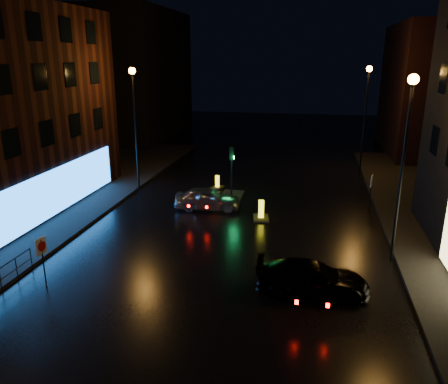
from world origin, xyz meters
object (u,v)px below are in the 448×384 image
at_px(bollard_near, 261,215).
at_px(road_sign_right, 371,184).
at_px(dark_sedan, 312,278).
at_px(road_sign_left, 42,250).
at_px(traffic_signal, 232,190).
at_px(bollard_far, 217,185).
at_px(silver_hatchback, 208,198).

xyz_separation_m(bollard_near, road_sign_right, (6.34, 3.08, 1.37)).
relative_size(dark_sedan, road_sign_left, 2.10).
distance_m(bollard_near, road_sign_right, 7.18).
bearing_deg(dark_sedan, traffic_signal, 21.11).
height_order(traffic_signal, road_sign_left, traffic_signal).
bearing_deg(dark_sedan, bollard_far, 22.94).
distance_m(traffic_signal, road_sign_right, 8.89).
height_order(dark_sedan, bollard_near, dark_sedan).
bearing_deg(dark_sedan, road_sign_right, -21.03).
relative_size(silver_hatchback, road_sign_right, 1.84).
distance_m(silver_hatchback, bollard_near, 3.65).
distance_m(silver_hatchback, bollard_far, 4.55).
xyz_separation_m(bollard_near, bollard_far, (-3.83, 5.62, -0.05)).
height_order(dark_sedan, road_sign_left, road_sign_left).
relative_size(dark_sedan, bollard_far, 3.72).
height_order(bollard_near, road_sign_left, road_sign_left).
xyz_separation_m(dark_sedan, bollard_far, (-6.81, 13.45, -0.45)).
relative_size(silver_hatchback, bollard_far, 3.32).
bearing_deg(bollard_near, traffic_signal, 113.38).
xyz_separation_m(traffic_signal, bollard_far, (-1.38, 1.81, -0.30)).
xyz_separation_m(road_sign_left, road_sign_right, (14.09, 12.53, 0.03)).
distance_m(dark_sedan, road_sign_right, 11.45).
xyz_separation_m(silver_hatchback, bollard_far, (-0.38, 4.51, -0.48)).
height_order(silver_hatchback, bollard_near, silver_hatchback).
bearing_deg(traffic_signal, bollard_near, -57.21).
bearing_deg(silver_hatchback, bollard_far, -2.96).
relative_size(traffic_signal, silver_hatchback, 0.87).
bearing_deg(bollard_near, road_sign_right, 16.49).
relative_size(traffic_signal, road_sign_left, 1.62).
bearing_deg(bollard_far, silver_hatchback, -70.68).
bearing_deg(road_sign_right, bollard_far, 2.27).
xyz_separation_m(traffic_signal, bollard_near, (2.45, -3.81, -0.25)).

